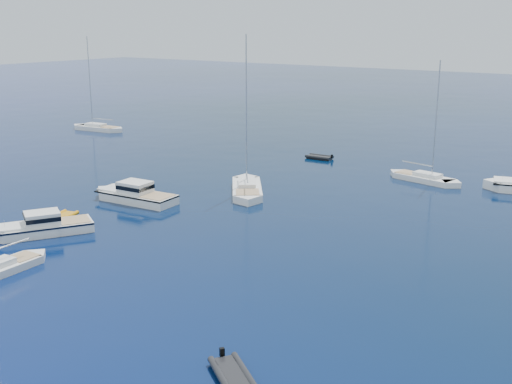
% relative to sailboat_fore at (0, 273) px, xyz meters
% --- Properties ---
extents(ground, '(400.00, 400.00, 0.00)m').
position_rel_sailboat_fore_xyz_m(ground, '(0.84, -0.05, 0.00)').
color(ground, navy).
rests_on(ground, ground).
extents(motor_cruiser_left, '(6.92, 9.20, 2.37)m').
position_rel_sailboat_fore_xyz_m(motor_cruiser_left, '(-4.74, 6.89, 0.00)').
color(motor_cruiser_left, silver).
rests_on(motor_cruiser_left, ground).
extents(motor_cruiser_centre, '(9.88, 3.78, 2.54)m').
position_rel_sailboat_fore_xyz_m(motor_cruiser_centre, '(-5.74, 18.28, 0.00)').
color(motor_cruiser_centre, white).
rests_on(motor_cruiser_centre, ground).
extents(sailboat_fore, '(2.70, 8.41, 12.18)m').
position_rel_sailboat_fore_xyz_m(sailboat_fore, '(0.00, 0.00, 0.00)').
color(sailboat_fore, silver).
rests_on(sailboat_fore, ground).
extents(sailboat_mid_r, '(9.00, 10.49, 16.21)m').
position_rel_sailboat_fore_xyz_m(sailboat_mid_r, '(1.15, 27.24, 0.00)').
color(sailboat_mid_r, white).
rests_on(sailboat_mid_r, ground).
extents(sailboat_centre, '(9.44, 4.04, 13.46)m').
position_rel_sailboat_fore_xyz_m(sailboat_centre, '(14.03, 42.20, 0.00)').
color(sailboat_centre, white).
rests_on(sailboat_centre, ground).
extents(sailboat_far_l, '(10.57, 4.06, 15.14)m').
position_rel_sailboat_fore_xyz_m(sailboat_far_l, '(-40.94, 44.47, 0.00)').
color(sailboat_far_l, white).
rests_on(sailboat_far_l, ground).
extents(tender_yellow, '(2.91, 3.91, 0.95)m').
position_rel_sailboat_fore_xyz_m(tender_yellow, '(-6.56, 10.28, 0.00)').
color(tender_yellow, orange).
rests_on(tender_yellow, ground).
extents(tender_grey_near, '(3.89, 3.52, 0.95)m').
position_rel_sailboat_fore_xyz_m(tender_grey_near, '(21.26, -1.41, 0.00)').
color(tender_grey_near, black).
rests_on(tender_grey_near, ground).
extents(tender_grey_far, '(3.59, 2.14, 0.95)m').
position_rel_sailboat_fore_xyz_m(tender_grey_far, '(-1.14, 45.84, 0.00)').
color(tender_grey_far, black).
rests_on(tender_grey_far, ground).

